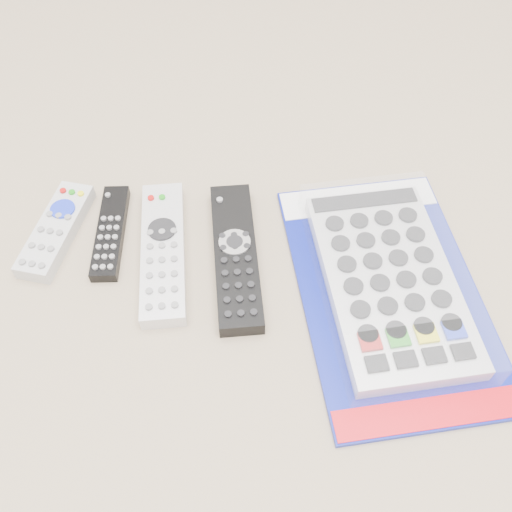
{
  "coord_description": "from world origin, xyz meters",
  "views": [
    {
      "loc": [
        0.06,
        -0.42,
        0.62
      ],
      "look_at": [
        0.05,
        0.02,
        0.01
      ],
      "focal_mm": 40.0,
      "sensor_mm": 36.0,
      "label": 1
    }
  ],
  "objects_px": {
    "jumbo_remote_packaged": "(390,279)",
    "remote_small_grey": "(56,230)",
    "remote_slim_black": "(110,232)",
    "remote_large_black": "(236,255)",
    "remote_silver_dvd": "(163,251)"
  },
  "relations": [
    {
      "from": "jumbo_remote_packaged",
      "to": "remote_small_grey",
      "type": "bearing_deg",
      "value": 160.2
    },
    {
      "from": "remote_silver_dvd",
      "to": "remote_large_black",
      "type": "bearing_deg",
      "value": -9.6
    },
    {
      "from": "remote_slim_black",
      "to": "remote_silver_dvd",
      "type": "height_order",
      "value": "remote_silver_dvd"
    },
    {
      "from": "remote_large_black",
      "to": "jumbo_remote_packaged",
      "type": "bearing_deg",
      "value": -18.21
    },
    {
      "from": "remote_small_grey",
      "to": "remote_large_black",
      "type": "height_order",
      "value": "same"
    },
    {
      "from": "remote_slim_black",
      "to": "jumbo_remote_packaged",
      "type": "height_order",
      "value": "jumbo_remote_packaged"
    },
    {
      "from": "remote_small_grey",
      "to": "jumbo_remote_packaged",
      "type": "bearing_deg",
      "value": 0.96
    },
    {
      "from": "remote_large_black",
      "to": "remote_small_grey",
      "type": "bearing_deg",
      "value": 164.7
    },
    {
      "from": "remote_small_grey",
      "to": "remote_large_black",
      "type": "bearing_deg",
      "value": 2.26
    },
    {
      "from": "remote_silver_dvd",
      "to": "remote_large_black",
      "type": "height_order",
      "value": "same"
    },
    {
      "from": "remote_slim_black",
      "to": "remote_large_black",
      "type": "height_order",
      "value": "remote_large_black"
    },
    {
      "from": "remote_small_grey",
      "to": "remote_slim_black",
      "type": "relative_size",
      "value": 1.04
    },
    {
      "from": "jumbo_remote_packaged",
      "to": "remote_large_black",
      "type": "bearing_deg",
      "value": 158.58
    },
    {
      "from": "remote_silver_dvd",
      "to": "jumbo_remote_packaged",
      "type": "relative_size",
      "value": 0.57
    },
    {
      "from": "remote_slim_black",
      "to": "jumbo_remote_packaged",
      "type": "distance_m",
      "value": 0.38
    }
  ]
}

